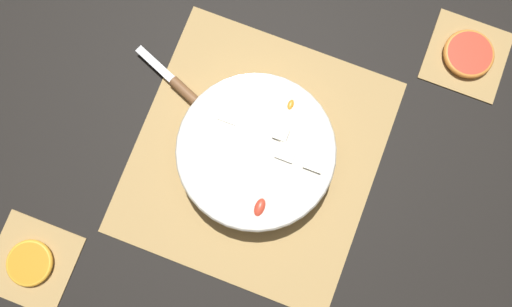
# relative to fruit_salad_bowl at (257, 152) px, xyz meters

# --- Properties ---
(ground_plane) EXTENTS (6.00, 6.00, 0.00)m
(ground_plane) POSITION_rel_fruit_salad_bowl_xyz_m (0.00, -0.00, -0.04)
(ground_plane) COLOR black
(bamboo_mat_center) EXTENTS (0.43, 0.40, 0.01)m
(bamboo_mat_center) POSITION_rel_fruit_salad_bowl_xyz_m (0.00, -0.00, -0.04)
(bamboo_mat_center) COLOR #A8844C
(bamboo_mat_center) RESTS_ON ground_plane
(coaster_mat_near_right) EXTENTS (0.14, 0.14, 0.01)m
(coaster_mat_near_right) POSITION_rel_fruit_salad_bowl_xyz_m (0.30, -0.28, -0.04)
(coaster_mat_near_right) COLOR #A8844C
(coaster_mat_near_right) RESTS_ON ground_plane
(coaster_mat_far_left) EXTENTS (0.14, 0.14, 0.01)m
(coaster_mat_far_left) POSITION_rel_fruit_salad_bowl_xyz_m (-0.30, 0.28, -0.04)
(coaster_mat_far_left) COLOR #A8844C
(coaster_mat_far_left) RESTS_ON ground_plane
(fruit_salad_bowl) EXTENTS (0.26, 0.26, 0.07)m
(fruit_salad_bowl) POSITION_rel_fruit_salad_bowl_xyz_m (0.00, 0.00, 0.00)
(fruit_salad_bowl) COLOR silver
(fruit_salad_bowl) RESTS_ON bamboo_mat_center
(paring_knife) EXTENTS (0.07, 0.14, 0.02)m
(paring_knife) POSITION_rel_fruit_salad_bowl_xyz_m (-0.06, -0.16, -0.03)
(paring_knife) COLOR silver
(paring_knife) RESTS_ON bamboo_mat_center
(orange_slice_whole) EXTENTS (0.08, 0.08, 0.01)m
(orange_slice_whole) POSITION_rel_fruit_salad_bowl_xyz_m (0.30, -0.28, -0.03)
(orange_slice_whole) COLOR orange
(orange_slice_whole) RESTS_ON coaster_mat_near_right
(grapefruit_slice) EXTENTS (0.09, 0.09, 0.01)m
(grapefruit_slice) POSITION_rel_fruit_salad_bowl_xyz_m (-0.30, 0.28, -0.03)
(grapefruit_slice) COLOR red
(grapefruit_slice) RESTS_ON coaster_mat_far_left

